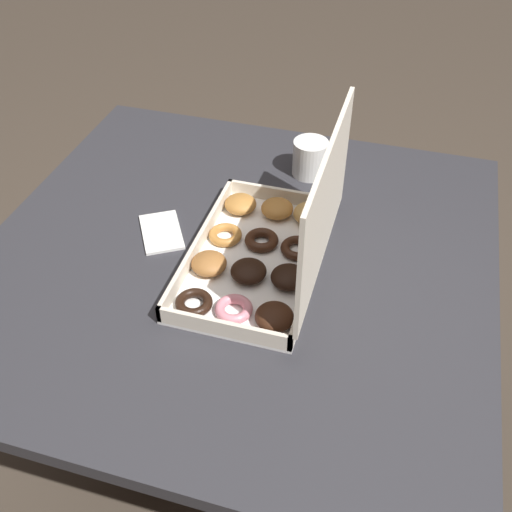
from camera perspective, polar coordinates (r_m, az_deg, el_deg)
The scene contains 5 objects.
ground_plane at distance 1.72m, azimuth -1.35°, elevation -17.95°, with size 8.00×8.00×0.00m, color #42382D.
dining_table at distance 1.22m, azimuth -1.81°, elevation -3.22°, with size 0.96×0.98×0.72m.
donut_box at distance 1.10m, azimuth 1.70°, elevation 1.22°, with size 0.39×0.24×0.28m.
coffee_mug at distance 1.35m, azimuth 5.18°, elevation 9.34°, with size 0.08×0.08×0.08m.
paper_napkin at distance 1.22m, azimuth -8.99°, elevation 2.28°, with size 0.14×0.13×0.01m.
Camera 1 is at (0.82, 0.28, 1.49)m, focal length 42.00 mm.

